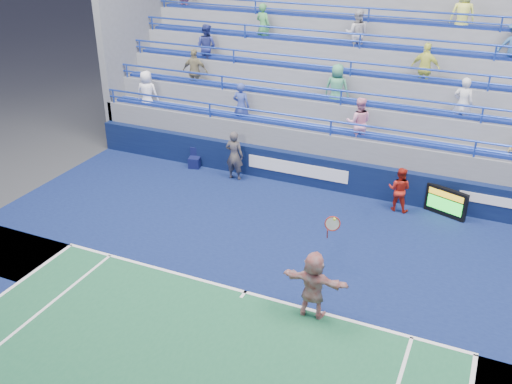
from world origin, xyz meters
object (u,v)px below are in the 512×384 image
at_px(judge_chair, 195,162).
at_px(ball_girl, 399,189).
at_px(tennis_player, 313,285).
at_px(line_judge, 234,156).
at_px(serve_speed_board, 446,202).

bearing_deg(judge_chair, ball_girl, -2.27).
relative_size(tennis_player, line_judge, 1.53).
distance_m(serve_speed_board, ball_girl, 1.46).
bearing_deg(line_judge, tennis_player, 127.40).
height_order(serve_speed_board, line_judge, line_judge).
height_order(line_judge, ball_girl, line_judge).
height_order(serve_speed_board, judge_chair, serve_speed_board).
bearing_deg(tennis_player, line_judge, 129.41).
bearing_deg(judge_chair, serve_speed_board, -0.42).
distance_m(tennis_player, ball_girl, 6.07).
xyz_separation_m(judge_chair, ball_girl, (7.49, -0.30, 0.50)).
height_order(judge_chair, line_judge, line_judge).
relative_size(tennis_player, ball_girl, 1.87).
distance_m(serve_speed_board, line_judge, 7.15).
height_order(tennis_player, ball_girl, tennis_player).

